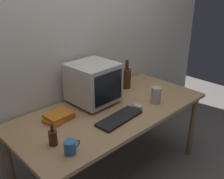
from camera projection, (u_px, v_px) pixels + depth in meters
The scene contains 11 objects.
ground_plane at pixel (112, 173), 2.50m from camera, with size 6.00×6.00×0.00m, color slate.
back_wall at pixel (76, 39), 2.32m from camera, with size 4.00×0.08×2.50m, color silver.
desk at pixel (112, 116), 2.24m from camera, with size 1.76×0.83×0.72m.
crt_monitor at pixel (93, 83), 2.25m from camera, with size 0.40×0.40×0.37m.
keyboard at pixel (119, 118), 2.03m from camera, with size 0.42×0.15×0.02m, color black.
computer_mouse at pixel (138, 106), 2.22m from camera, with size 0.06×0.10×0.04m, color beige.
bottle_tall at pixel (127, 78), 2.60m from camera, with size 0.09×0.09×0.30m.
bottle_short at pixel (53, 137), 1.70m from camera, with size 0.06×0.06×0.16m.
book_stack at pixel (59, 117), 2.02m from camera, with size 0.25×0.20×0.06m.
mug at pixel (70, 147), 1.63m from camera, with size 0.12×0.08×0.09m.
metal_canister at pixel (156, 95), 2.29m from camera, with size 0.09×0.09×0.15m, color #B7B2A8.
Camera 1 is at (-1.37, -1.42, 1.75)m, focal length 40.78 mm.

